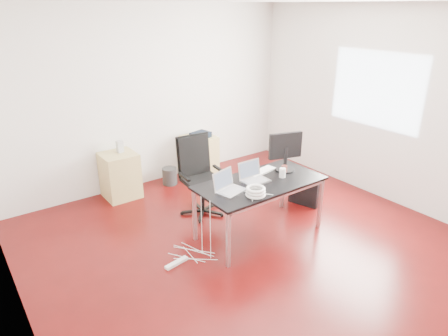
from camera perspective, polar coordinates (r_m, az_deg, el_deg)
room_shell at (r=4.45m, az=4.54°, el=4.54°), size 5.00×5.00×5.00m
desk at (r=4.97m, az=5.18°, el=-2.52°), size 1.60×0.80×0.73m
office_chair at (r=5.56m, az=-3.60°, el=-0.53°), size 0.52×0.54×1.08m
filing_cabinet_left at (r=6.27m, az=-14.63°, el=-1.02°), size 0.50×0.50×0.70m
filing_cabinet_right at (r=6.87m, az=-3.53°, el=1.74°), size 0.50×0.50×0.70m
pc_tower at (r=6.03m, az=11.56°, el=-3.05°), size 0.33×0.49×0.44m
wastebasket at (r=6.63m, az=-7.75°, el=-1.15°), size 0.24×0.24×0.28m
power_strip at (r=4.73m, az=-6.80°, el=-13.30°), size 0.31×0.11×0.04m
laptop_left at (r=4.68m, az=0.62°, el=-2.63°), size 0.38×0.32×0.23m
laptop_right at (r=4.96m, az=4.23°, el=-1.16°), size 0.33×0.26×0.23m
monitor at (r=5.24m, az=8.74°, el=2.61°), size 0.44×0.26×0.51m
keyboard at (r=5.22m, az=5.38°, el=-0.51°), size 0.46×0.21×0.02m
cup_white at (r=5.09m, az=8.35°, el=-0.68°), size 0.10×0.10×0.12m
cup_brown at (r=5.23m, az=8.61°, el=-0.17°), size 0.10×0.10×0.10m
cable_coil at (r=4.57m, az=4.54°, el=-3.38°), size 0.24×0.24×0.11m
power_adapter at (r=4.74m, az=5.24°, el=-2.95°), size 0.07×0.07×0.03m
speaker at (r=6.18m, az=-14.65°, el=2.99°), size 0.10×0.09×0.18m
navy_garment at (r=6.68m, az=-3.37°, el=4.74°), size 0.34×0.30×0.09m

